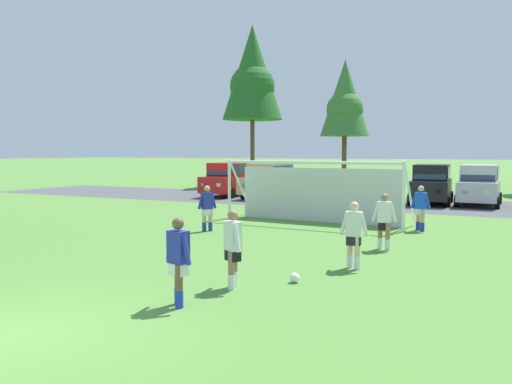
{
  "coord_description": "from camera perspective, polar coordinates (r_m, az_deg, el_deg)",
  "views": [
    {
      "loc": [
        6.73,
        -5.28,
        2.83
      ],
      "look_at": [
        0.21,
        8.02,
        1.68
      ],
      "focal_mm": 35.86,
      "sensor_mm": 36.0,
      "label": 1
    }
  ],
  "objects": [
    {
      "name": "parked_car_slot_left",
      "position": [
        31.59,
        1.52,
        1.33
      ],
      "size": [
        2.36,
        4.71,
        2.16
      ],
      "color": "tan",
      "rests_on": "ground"
    },
    {
      "name": "parking_lot_strip",
      "position": [
        29.49,
        12.8,
        -1.16
      ],
      "size": [
        52.0,
        8.4,
        0.01
      ],
      "primitive_type": "cube",
      "color": "#4C4C51",
      "rests_on": "ground"
    },
    {
      "name": "player_midfield_center",
      "position": [
        12.65,
        10.85,
        -4.75
      ],
      "size": [
        0.74,
        0.28,
        1.64
      ],
      "color": "beige",
      "rests_on": "ground"
    },
    {
      "name": "parked_car_slot_far_left",
      "position": [
        33.07,
        -3.09,
        1.47
      ],
      "size": [
        2.29,
        4.68,
        2.16
      ],
      "color": "red",
      "rests_on": "ground"
    },
    {
      "name": "player_winger_right",
      "position": [
        18.41,
        -5.47,
        -1.83
      ],
      "size": [
        0.48,
        0.66,
        1.64
      ],
      "color": "tan",
      "rests_on": "ground"
    },
    {
      "name": "tree_left_edge",
      "position": [
        43.61,
        -0.4,
        12.85
      ],
      "size": [
        5.01,
        5.01,
        13.37
      ],
      "color": "brown",
      "rests_on": "ground"
    },
    {
      "name": "player_trailing_back",
      "position": [
        15.3,
        14.1,
        -3.22
      ],
      "size": [
        0.75,
        0.34,
        1.64
      ],
      "color": "#936B4C",
      "rests_on": "ground"
    },
    {
      "name": "tree_mid_left",
      "position": [
        39.45,
        9.89,
        10.01
      ],
      "size": [
        3.66,
        3.66,
        9.75
      ],
      "color": "brown",
      "rests_on": "ground"
    },
    {
      "name": "parked_car_slot_right",
      "position": [
        29.77,
        23.66,
        0.77
      ],
      "size": [
        2.22,
        4.64,
        2.16
      ],
      "color": "#B2B2BC",
      "rests_on": "ground"
    },
    {
      "name": "parked_car_slot_center",
      "position": [
        30.03,
        12.13,
        0.62
      ],
      "size": [
        2.07,
        4.22,
        1.72
      ],
      "color": "navy",
      "rests_on": "ground"
    },
    {
      "name": "player_defender_far",
      "position": [
        9.56,
        -8.65,
        -7.71
      ],
      "size": [
        0.71,
        0.36,
        1.64
      ],
      "color": "brown",
      "rests_on": "ground"
    },
    {
      "name": "soccer_ball",
      "position": [
        11.28,
        4.34,
        -9.51
      ],
      "size": [
        0.22,
        0.22,
        0.22
      ],
      "color": "white",
      "rests_on": "ground"
    },
    {
      "name": "soccer_goal",
      "position": [
        20.71,
        6.76,
        0.16
      ],
      "size": [
        7.52,
        2.38,
        2.57
      ],
      "color": "white",
      "rests_on": "ground"
    },
    {
      "name": "player_striker_near",
      "position": [
        10.68,
        -2.6,
        -6.38
      ],
      "size": [
        0.62,
        0.54,
        1.64
      ],
      "color": "#936B4C",
      "rests_on": "ground"
    },
    {
      "name": "ground_plane",
      "position": [
        21.55,
        7.69,
        -3.13
      ],
      "size": [
        400.0,
        400.0,
        0.0
      ],
      "primitive_type": "plane",
      "color": "#518438"
    },
    {
      "name": "player_winger_left",
      "position": [
        19.32,
        17.88,
        -1.73
      ],
      "size": [
        0.73,
        0.36,
        1.64
      ],
      "color": "tan",
      "rests_on": "ground"
    },
    {
      "name": "parked_car_slot_center_right",
      "position": [
        29.64,
        19.0,
        0.89
      ],
      "size": [
        2.29,
        4.68,
        2.16
      ],
      "color": "black",
      "rests_on": "ground"
    },
    {
      "name": "parked_car_slot_center_left",
      "position": [
        29.97,
        6.13,
        0.69
      ],
      "size": [
        2.26,
        4.31,
        1.72
      ],
      "color": "silver",
      "rests_on": "ground"
    }
  ]
}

